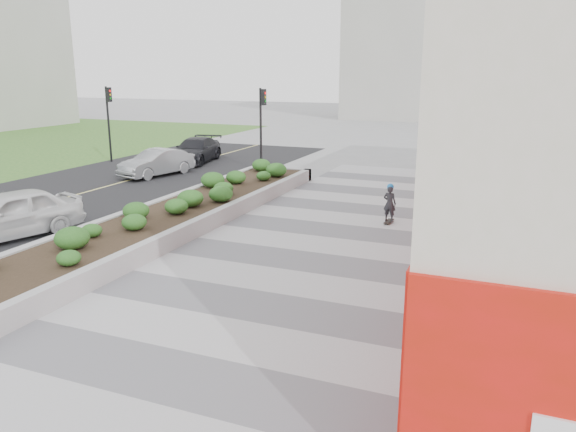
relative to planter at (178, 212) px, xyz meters
name	(u,v)px	position (x,y,z in m)	size (l,w,h in m)	color
ground	(220,342)	(5.50, -7.00, -0.42)	(160.00, 160.00, 0.00)	gray
walkway	(282,287)	(5.50, -4.00, -0.41)	(8.00, 36.00, 0.01)	#A8A8AD
planter	(178,212)	(0.00, 0.00, 0.00)	(3.00, 18.00, 0.90)	#9E9EA0
street	(33,207)	(-6.50, 0.00, -0.42)	(10.00, 40.00, 0.00)	black
traffic_signal_near	(262,117)	(-1.73, 10.50, 2.34)	(0.33, 0.28, 4.20)	black
traffic_signal_far	(109,113)	(-10.93, 10.00, 2.34)	(0.33, 0.28, 4.20)	black
distant_bldg_north_l	(430,22)	(0.50, 48.00, 9.58)	(16.00, 12.00, 20.00)	#ADAAA3
manhole_cover	(301,290)	(6.00, -4.00, -0.42)	(0.44, 0.44, 0.01)	#595654
skateboarder	(390,203)	(6.58, 2.80, 0.28)	(0.49, 0.73, 1.37)	beige
car_white	(9,215)	(-3.85, -3.41, 0.33)	(1.77, 4.40, 1.50)	white
car_silver	(157,163)	(-5.95, 7.26, 0.23)	(1.38, 3.94, 1.30)	#9A9DA1
car_dark	(195,150)	(-6.44, 11.66, 0.26)	(1.90, 4.69, 1.36)	black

